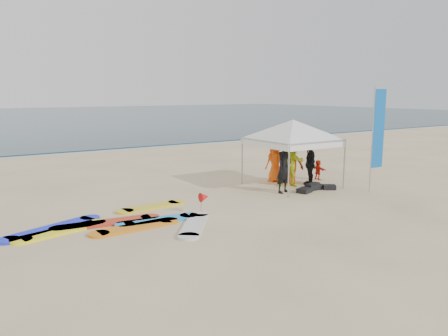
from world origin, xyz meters
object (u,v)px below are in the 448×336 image
(person_seated, at_px, (318,170))
(feather_flag, at_px, (378,130))
(person_black_a, at_px, (284,167))
(person_yellow, at_px, (291,162))
(canopy_tent, at_px, (293,120))
(person_black_b, at_px, (310,164))
(person_orange_a, at_px, (292,164))
(surfboard_spread, at_px, (121,223))
(person_orange_b, at_px, (275,161))
(marker_pennant, at_px, (205,197))

(person_seated, bearing_deg, feather_flag, -170.30)
(person_black_a, relative_size, person_yellow, 0.97)
(person_black_a, relative_size, canopy_tent, 0.48)
(person_black_b, bearing_deg, person_seated, -179.93)
(person_orange_a, height_order, surfboard_spread, person_orange_a)
(person_orange_b, xyz_separation_m, canopy_tent, (-0.02, -1.04, 1.71))
(canopy_tent, xyz_separation_m, feather_flag, (2.00, -2.28, -0.30))
(person_orange_b, distance_m, canopy_tent, 2.00)
(person_black_b, relative_size, canopy_tent, 0.43)
(person_yellow, height_order, surfboard_spread, person_yellow)
(person_orange_a, xyz_separation_m, person_orange_b, (-0.26, 0.71, 0.02))
(person_black_a, distance_m, feather_flag, 3.63)
(person_yellow, bearing_deg, person_orange_b, 119.68)
(person_black_b, xyz_separation_m, person_orange_b, (-0.78, 1.19, 0.00))
(canopy_tent, distance_m, feather_flag, 3.05)
(person_black_b, xyz_separation_m, surfboard_spread, (-8.05, -1.07, -0.79))
(person_black_a, height_order, surfboard_spread, person_black_a)
(person_black_a, height_order, person_orange_b, person_black_a)
(person_orange_b, height_order, surfboard_spread, person_orange_b)
(person_yellow, xyz_separation_m, person_seated, (1.88, 0.44, -0.54))
(person_orange_b, relative_size, marker_pennant, 2.58)
(feather_flag, bearing_deg, person_black_a, 152.08)
(person_black_a, height_order, marker_pennant, person_black_a)
(person_black_a, bearing_deg, person_yellow, 21.06)
(person_black_a, relative_size, person_orange_a, 1.15)
(person_seated, height_order, canopy_tent, canopy_tent)
(person_orange_b, bearing_deg, marker_pennant, 30.83)
(person_yellow, distance_m, person_black_b, 0.91)
(person_seated, distance_m, canopy_tent, 2.80)
(person_black_b, height_order, marker_pennant, person_black_b)
(feather_flag, xyz_separation_m, marker_pennant, (-6.76, 0.77, -1.74))
(person_orange_b, xyz_separation_m, person_seated, (1.75, -0.67, -0.41))
(canopy_tent, bearing_deg, surfboard_spread, -170.46)
(feather_flag, relative_size, surfboard_spread, 0.72)
(person_yellow, height_order, marker_pennant, person_yellow)
(person_seated, relative_size, canopy_tent, 0.21)
(person_orange_a, relative_size, canopy_tent, 0.42)
(person_black_a, distance_m, person_orange_a, 1.64)
(surfboard_spread, bearing_deg, person_black_a, 4.82)
(person_orange_a, relative_size, person_black_b, 0.98)
(marker_pennant, bearing_deg, person_orange_b, 28.03)
(person_orange_b, bearing_deg, person_black_b, 125.86)
(person_orange_a, bearing_deg, person_orange_b, -52.25)
(feather_flag, bearing_deg, marker_pennant, 173.51)
(person_yellow, relative_size, canopy_tent, 0.49)
(person_yellow, bearing_deg, person_black_b, 30.64)
(person_yellow, distance_m, person_orange_a, 0.57)
(person_black_a, relative_size, person_seated, 2.26)
(person_black_a, xyz_separation_m, person_black_b, (1.79, 0.54, -0.11))
(person_yellow, relative_size, person_seated, 2.32)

